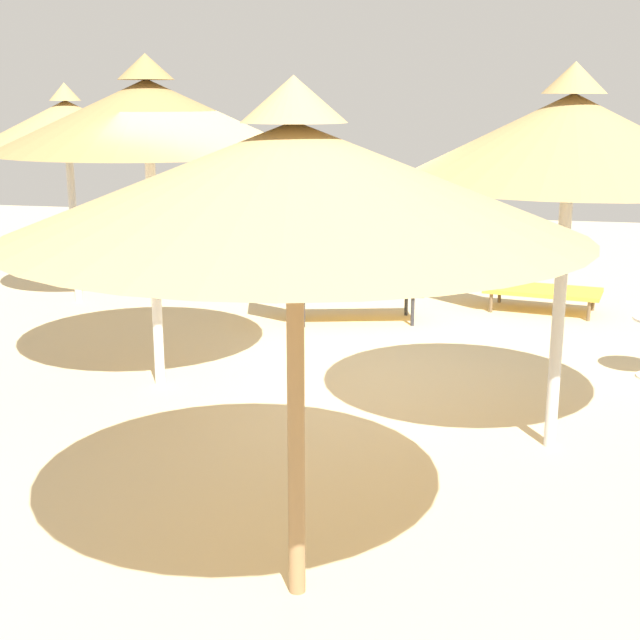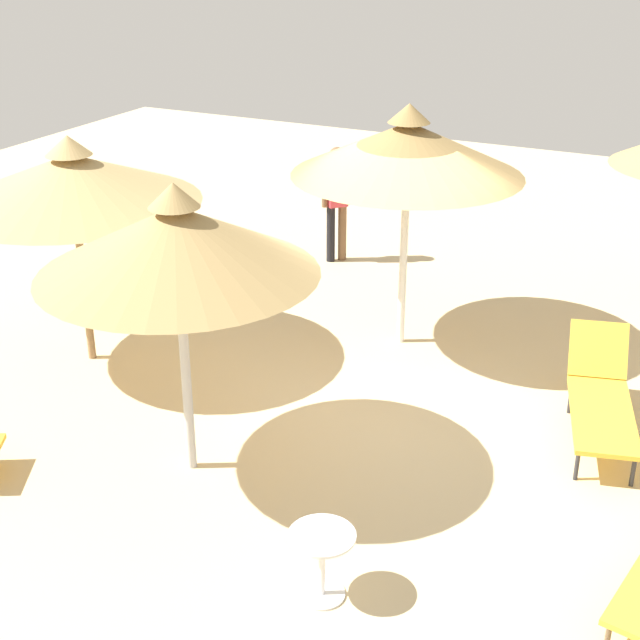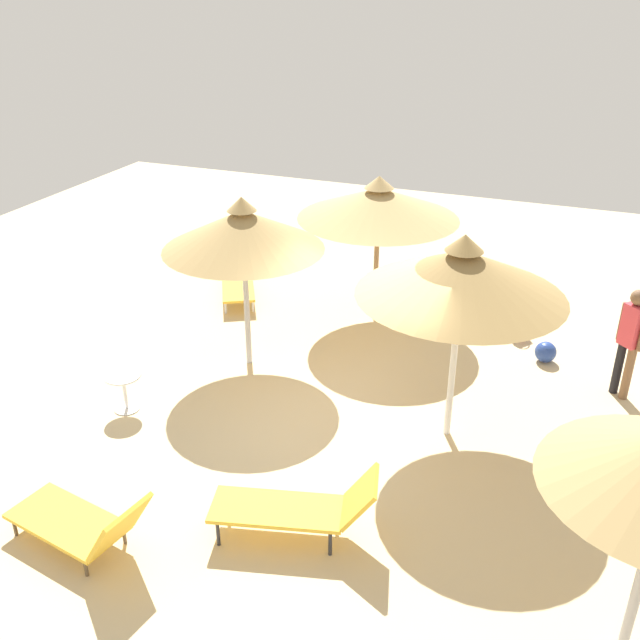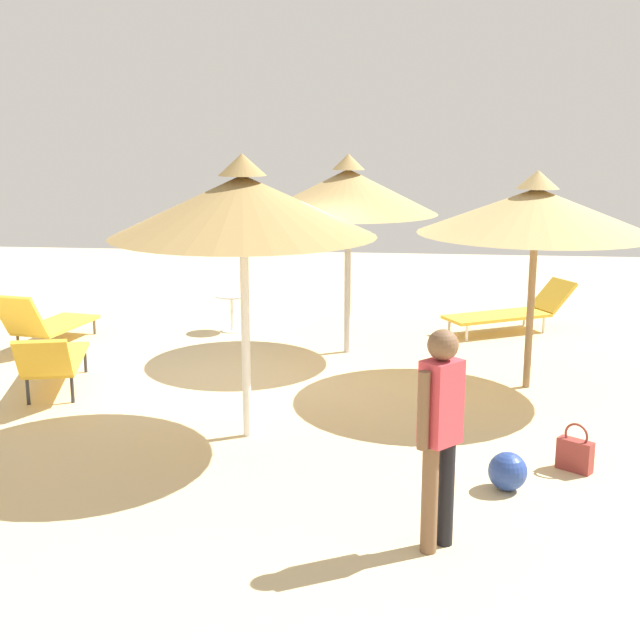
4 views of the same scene
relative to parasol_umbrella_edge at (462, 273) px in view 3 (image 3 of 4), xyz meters
name	(u,v)px [view 3 (image 3 of 4)]	position (x,y,z in m)	size (l,w,h in m)	color
ground	(358,424)	(1.26, 0.18, -2.51)	(24.00, 24.00, 0.10)	beige
parasol_umbrella_edge	(462,273)	(0.00, 0.00, 0.00)	(2.72, 2.72, 2.98)	white
parasol_umbrella_far_right	(243,230)	(3.52, -0.79, -0.12)	(2.53, 2.53, 2.86)	#B2B2B7
parasol_umbrella_front	(378,203)	(2.08, -3.19, -0.22)	(2.88, 2.88, 2.72)	olive
lounge_chair_near_left	(299,506)	(1.16, 2.64, -2.02)	(2.00, 1.07, 0.91)	gold
lounge_chair_back	(237,276)	(5.04, -3.32, -2.12)	(1.59, 2.20, 0.78)	gold
lounge_chair_far_left	(84,523)	(3.32, 3.71, -2.08)	(1.90, 0.98, 0.93)	gold
person_standing_center	(631,336)	(-2.26, -1.96, -1.43)	(0.38, 0.36, 1.78)	brown
handbag	(519,329)	(-0.58, -3.32, -2.28)	(0.30, 0.35, 0.48)	maroon
side_table_round	(124,386)	(4.60, 1.15, -2.06)	(0.53, 0.53, 0.59)	silver
beach_ball	(546,352)	(-1.09, -2.63, -2.28)	(0.36, 0.36, 0.36)	navy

